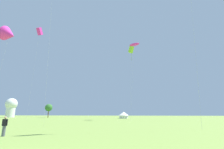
% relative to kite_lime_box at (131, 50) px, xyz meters
% --- Properties ---
extents(kite_lime_box, '(2.48, 2.72, 28.56)m').
position_rel_kite_lime_box_xyz_m(kite_lime_box, '(0.00, 0.00, 0.00)').
color(kite_lime_box, '#99DB2D').
rests_on(kite_lime_box, ground).
extents(kite_magenta_box, '(1.38, 3.54, 31.93)m').
position_rel_kite_lime_box_xyz_m(kite_magenta_box, '(-31.00, -15.16, 3.41)').
color(kite_magenta_box, '#E02DA3').
rests_on(kite_magenta_box, ground).
extents(kite_magenta_delta, '(3.17, 2.78, 17.74)m').
position_rel_kite_lime_box_xyz_m(kite_magenta_delta, '(-19.03, -39.87, -10.99)').
color(kite_magenta_delta, '#E02DA3').
rests_on(kite_magenta_delta, ground).
extents(kite_magenta_parafoil, '(3.96, 2.57, 26.47)m').
position_rel_kite_lime_box_xyz_m(kite_magenta_parafoil, '(1.78, -7.63, -1.17)').
color(kite_magenta_parafoil, '#E02DA3').
rests_on(kite_magenta_parafoil, ground).
extents(person_spectator, '(0.57, 0.28, 1.73)m').
position_rel_kite_lime_box_xyz_m(person_spectator, '(-7.67, -50.47, -26.21)').
color(person_spectator, '#565B66').
rests_on(person_spectator, ground).
extents(festival_tent_center, '(4.38, 4.38, 2.85)m').
position_rel_kite_lime_box_xyz_m(festival_tent_center, '(-5.01, 12.30, -25.48)').
color(festival_tent_center, white).
rests_on(festival_tent_center, ground).
extents(observatory_dome, '(6.40, 6.40, 10.80)m').
position_rel_kite_lime_box_xyz_m(observatory_dome, '(-71.10, 21.45, -21.05)').
color(observatory_dome, white).
rests_on(observatory_dome, ground).
extents(tree_distant_right, '(3.87, 3.87, 7.19)m').
position_rel_kite_lime_box_xyz_m(tree_distant_right, '(-46.81, 20.64, -21.85)').
color(tree_distant_right, brown).
rests_on(tree_distant_right, ground).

